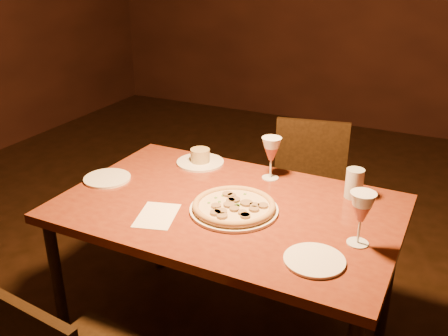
% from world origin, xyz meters
% --- Properties ---
extents(dining_table, '(1.32, 0.86, 0.70)m').
position_xyz_m(dining_table, '(-0.15, 0.21, 0.64)').
color(dining_table, brown).
rests_on(dining_table, floor).
extents(chair_far, '(0.46, 0.46, 0.80)m').
position_xyz_m(chair_far, '(-0.05, 0.97, 0.45)').
color(chair_far, black).
rests_on(chair_far, floor).
extents(pizza_plate, '(0.34, 0.34, 0.04)m').
position_xyz_m(pizza_plate, '(-0.11, 0.17, 0.72)').
color(pizza_plate, white).
rests_on(pizza_plate, dining_table).
extents(ramekin_saucer, '(0.22, 0.22, 0.07)m').
position_xyz_m(ramekin_saucer, '(-0.45, 0.52, 0.73)').
color(ramekin_saucer, white).
rests_on(ramekin_saucer, dining_table).
extents(wine_glass_far, '(0.09, 0.09, 0.19)m').
position_xyz_m(wine_glass_far, '(-0.09, 0.51, 0.80)').
color(wine_glass_far, '#B05649').
rests_on(wine_glass_far, dining_table).
extents(wine_glass_right, '(0.09, 0.09, 0.19)m').
position_xyz_m(wine_glass_right, '(0.37, 0.15, 0.80)').
color(wine_glass_right, '#B05649').
rests_on(wine_glass_right, dining_table).
extents(water_tumbler, '(0.07, 0.07, 0.12)m').
position_xyz_m(water_tumbler, '(0.28, 0.49, 0.77)').
color(water_tumbler, '#B0B9C1').
rests_on(water_tumbler, dining_table).
extents(side_plate_left, '(0.20, 0.20, 0.01)m').
position_xyz_m(side_plate_left, '(-0.73, 0.18, 0.71)').
color(side_plate_left, white).
rests_on(side_plate_left, dining_table).
extents(side_plate_near, '(0.20, 0.20, 0.01)m').
position_xyz_m(side_plate_near, '(0.27, -0.03, 0.71)').
color(side_plate_near, white).
rests_on(side_plate_near, dining_table).
extents(menu_card, '(0.19, 0.23, 0.00)m').
position_xyz_m(menu_card, '(-0.35, 0.01, 0.71)').
color(menu_card, white).
rests_on(menu_card, dining_table).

